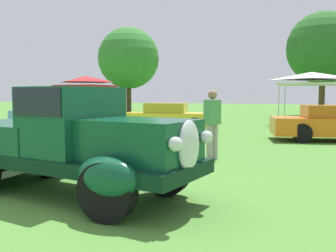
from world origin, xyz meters
The scene contains 9 objects.
ground_plane centered at (0.00, 0.00, 0.00)m, with size 120.00×120.00×0.00m, color #4C8433.
feature_pickup_truck centered at (-0.18, 0.19, 0.87)m, with size 4.61×2.25×1.70m.
show_car_skyblue centered at (-8.89, 10.16, 0.60)m, with size 4.18×1.92×1.22m.
show_car_yellow centered at (-2.77, 10.38, 0.60)m, with size 4.18×2.51×1.22m.
spectator_near_truck centered at (0.99, 4.17, 0.91)m, with size 0.36×0.46×1.69m.
canopy_tent_left_field centered at (-10.03, 14.60, 2.42)m, with size 2.79×2.79×2.71m.
canopy_tent_center_field centered at (2.77, 15.60, 2.42)m, with size 3.11×3.11×2.71m.
treeline_far_left centered at (-13.11, 25.56, 4.83)m, with size 5.50×5.50×7.59m.
treeline_mid_left centered at (3.12, 25.90, 5.00)m, with size 5.36×5.36×7.70m.
Camera 1 is at (3.56, -4.64, 1.59)m, focal length 40.31 mm.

